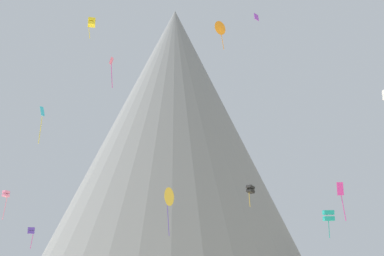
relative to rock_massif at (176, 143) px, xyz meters
name	(u,v)px	position (x,y,z in m)	size (l,w,h in m)	color
rock_massif	(176,143)	(0.00, 0.00, 0.00)	(65.37, 65.37, 64.87)	slate
kite_yellow_high	(92,23)	(-7.36, -50.56, 5.56)	(1.25, 1.28, 2.97)	yellow
kite_cyan_mid	(42,117)	(-14.96, -46.48, -6.98)	(0.68, 0.71, 5.54)	#33BCDB
kite_teal_low	(329,216)	(23.51, -51.00, -21.48)	(1.24, 1.26, 3.35)	teal
kite_pink_low	(6,195)	(-16.97, -51.37, -18.64)	(1.01, 1.02, 3.72)	pink
kite_rainbow_high	(112,67)	(-3.41, -54.15, -2.66)	(0.54, 0.52, 4.22)	#E5668C
kite_black_low	(250,189)	(14.53, -43.57, -17.15)	(1.31, 1.31, 3.04)	black
kite_gold_low	(169,197)	(4.21, -54.25, -19.50)	(1.13, 2.07, 5.70)	gold
kite_orange_high	(221,28)	(10.73, -45.39, 6.75)	(1.78, 1.63, 4.59)	orange
kite_indigo_low	(31,231)	(-21.20, -30.52, -21.90)	(1.34, 1.34, 3.47)	#5138B2
kite_magenta_low	(341,193)	(23.43, -58.68, -19.75)	(0.71, 0.68, 4.19)	#D1339E
kite_violet_high	(256,17)	(16.47, -40.68, 10.81)	(0.81, 0.94, 1.31)	purple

